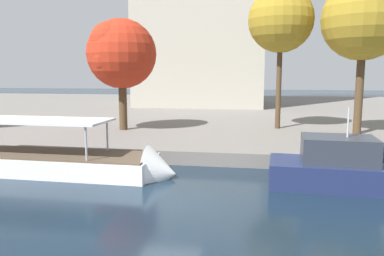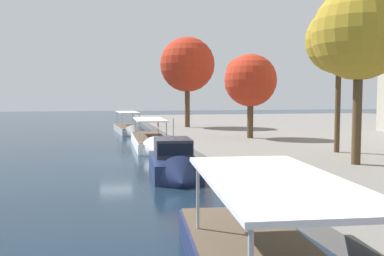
{
  "view_description": "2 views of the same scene",
  "coord_description": "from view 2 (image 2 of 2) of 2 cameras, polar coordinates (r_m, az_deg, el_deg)",
  "views": [
    {
      "loc": [
        3.32,
        -13.93,
        5.05
      ],
      "look_at": [
        0.09,
        5.4,
        2.22
      ],
      "focal_mm": 35.21,
      "sensor_mm": 36.0,
      "label": 1
    },
    {
      "loc": [
        34.4,
        -1.13,
        5.02
      ],
      "look_at": [
        3.65,
        5.38,
        2.66
      ],
      "focal_mm": 40.51,
      "sensor_mm": 36.0,
      "label": 2
    }
  ],
  "objects": [
    {
      "name": "mooring_bollard_0",
      "position": [
        16.53,
        18.0,
        -9.26
      ],
      "size": [
        0.33,
        0.33,
        0.79
      ],
      "color": "#2D2D33",
      "rests_on": "dock_promenade"
    },
    {
      "name": "motor_yacht_2",
      "position": [
        26.95,
        -2.3,
        -5.14
      ],
      "size": [
        8.14,
        3.26,
        4.58
      ],
      "rotation": [
        0.0,
        0.0,
        -0.06
      ],
      "color": "navy",
      "rests_on": "ground_plane"
    },
    {
      "name": "tree_0",
      "position": [
        28.6,
        21.17,
        11.42
      ],
      "size": [
        5.7,
        5.7,
        10.87
      ],
      "color": "#4C3823",
      "rests_on": "dock_promenade"
    },
    {
      "name": "tour_boat_1",
      "position": [
        41.67,
        -5.47,
        -2.14
      ],
      "size": [
        13.71,
        3.33,
        3.88
      ],
      "rotation": [
        0.0,
        0.0,
        -0.02
      ],
      "color": "white",
      "rests_on": "ground_plane"
    },
    {
      "name": "mooring_bollard_2",
      "position": [
        17.23,
        15.62,
        -8.51
      ],
      "size": [
        0.33,
        0.33,
        0.87
      ],
      "color": "#2D2D33",
      "rests_on": "dock_promenade"
    },
    {
      "name": "ground_plane",
      "position": [
        34.78,
        -9.99,
        -4.08
      ],
      "size": [
        220.0,
        220.0,
        0.0
      ],
      "primitive_type": "plane",
      "color": "#142333"
    },
    {
      "name": "tour_boat_0",
      "position": [
        58.89,
        -8.33,
        -0.38
      ],
      "size": [
        12.74,
        3.52,
        3.93
      ],
      "rotation": [
        0.0,
        0.0,
        0.06
      ],
      "color": "#9EA3A8",
      "rests_on": "ground_plane"
    },
    {
      "name": "tree_3",
      "position": [
        34.43,
        19.0,
        11.17
      ],
      "size": [
        4.95,
        4.98,
        10.8
      ],
      "color": "#4C3823",
      "rests_on": "dock_promenade"
    },
    {
      "name": "tree_1",
      "position": [
        58.33,
        -0.52,
        8.27
      ],
      "size": [
        7.32,
        7.32,
        12.06
      ],
      "color": "#4C3823",
      "rests_on": "dock_promenade"
    },
    {
      "name": "tree_4",
      "position": [
        43.61,
        7.39,
        6.32
      ],
      "size": [
        5.21,
        5.21,
        8.36
      ],
      "color": "#4C3823",
      "rests_on": "dock_promenade"
    },
    {
      "name": "mooring_bollard_1",
      "position": [
        59.85,
        -4.49,
        0.63
      ],
      "size": [
        0.22,
        0.22,
        0.79
      ],
      "color": "#2D2D33",
      "rests_on": "dock_promenade"
    }
  ]
}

